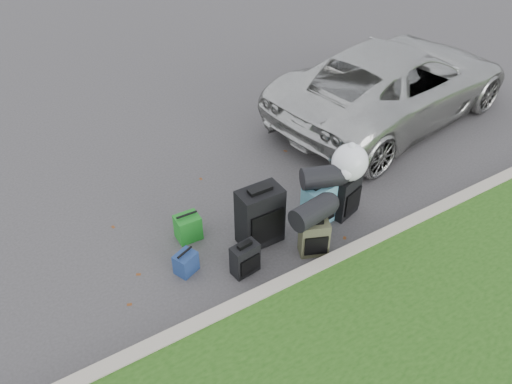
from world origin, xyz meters
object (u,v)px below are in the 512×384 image
suitcase_teal (318,205)px  tote_navy (186,263)px  suitcase_large_black_left (260,216)px  tote_green (188,227)px  suv (395,82)px  suitcase_small_black (245,259)px  suitcase_large_black_right (345,195)px  suitcase_olive (314,238)px

suitcase_teal → tote_navy: 1.95m
suitcase_large_black_left → tote_green: suitcase_large_black_left is taller
suv → suitcase_large_black_left: (-3.84, -1.59, -0.28)m
suitcase_small_black → suitcase_large_black_right: (1.76, 0.24, 0.10)m
suitcase_large_black_right → tote_navy: (-2.38, 0.14, -0.18)m
suitcase_large_black_left → tote_navy: bearing=-179.4°
tote_navy → suitcase_small_black: bearing=-54.2°
suv → suitcase_large_black_right: size_ratio=7.78×
suitcase_small_black → suitcase_teal: bearing=4.8°
suitcase_teal → suv: bearing=23.4°
suitcase_large_black_left → tote_navy: suitcase_large_black_left is taller
tote_navy → suitcase_large_black_right: bearing=-25.9°
suitcase_small_black → suitcase_olive: 0.94m
suv → tote_navy: 5.20m
suitcase_large_black_right → tote_green: 2.20m
suitcase_olive → tote_navy: 1.64m
suv → suitcase_large_black_right: 3.10m
tote_navy → suitcase_teal: bearing=-25.6°
suitcase_olive → suitcase_large_black_right: (0.83, 0.41, 0.07)m
suitcase_large_black_left → suitcase_teal: 0.88m
suitcase_olive → tote_green: suitcase_olive is taller
suitcase_teal → tote_green: (-1.65, 0.65, -0.13)m
suv → tote_navy: suv is taller
suitcase_teal → tote_green: size_ratio=1.74×
suitcase_large_black_left → suitcase_teal: bearing=-7.0°
suitcase_large_black_right → tote_navy: 2.39m
suv → suitcase_teal: suv is taller
suitcase_small_black → tote_navy: bearing=141.2°
suv → suitcase_large_black_right: suv is taller
suitcase_small_black → suitcase_large_black_left: size_ratio=0.52×
suv → tote_navy: bearing=98.8°
suv → suitcase_teal: bearing=110.6°
suitcase_large_black_left → tote_navy: 1.11m
suitcase_olive → suitcase_large_black_right: suitcase_large_black_right is taller
suitcase_olive → suv: bearing=55.4°
suitcase_large_black_right → tote_navy: bearing=160.0°
tote_green → suitcase_small_black: bearing=-68.7°
tote_green → tote_navy: (-0.29, -0.54, -0.04)m
suitcase_small_black → suitcase_teal: size_ratio=0.69×
suitcase_olive → suitcase_large_black_right: bearing=49.1°
suv → tote_green: (-4.63, -1.05, -0.51)m
suitcase_teal → tote_navy: size_ratio=2.20×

